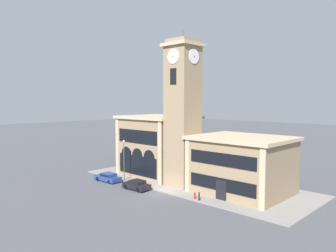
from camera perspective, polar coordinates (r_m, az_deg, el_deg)
ground_plane at (r=45.49m, az=-1.28°, el=-11.45°), size 300.00×300.00×0.00m
sidewalk_kerb at (r=50.44m, az=4.43°, el=-9.78°), size 36.11×13.92×0.15m
clock_tower at (r=47.05m, az=2.58°, el=2.19°), size 4.66×4.66×22.30m
town_hall_left_wing at (r=54.80m, az=-1.63°, el=-3.38°), size 11.57×10.12×9.95m
town_hall_right_wing at (r=45.17m, az=12.71°, el=-6.61°), size 12.48×10.12×7.70m
parked_car_near at (r=51.98m, az=-10.40°, el=-8.72°), size 4.59×2.07×1.31m
parked_car_mid at (r=46.77m, az=-5.48°, el=-10.13°), size 4.12×2.08×1.33m
street_lamp at (r=51.00m, az=-7.68°, el=-4.91°), size 0.36×0.36×6.25m
bollard at (r=41.45m, az=5.44°, el=-12.10°), size 0.18×0.18×1.06m
fire_hydrant at (r=42.05m, az=4.69°, el=-11.99°), size 0.22×0.22×0.87m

